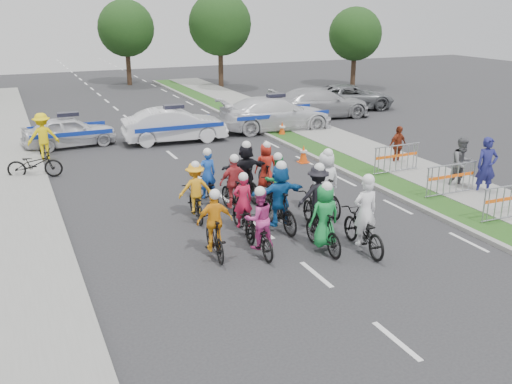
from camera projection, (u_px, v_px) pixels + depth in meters
name	position (u px, v px, depth m)	size (l,w,h in m)	color
ground	(316.00, 275.00, 13.22)	(90.00, 90.00, 0.00)	#28282B
curb_right	(373.00, 185.00, 19.50)	(0.20, 60.00, 0.12)	gray
grass_strip	(390.00, 183.00, 19.78)	(1.20, 60.00, 0.11)	#1F4315
sidewalk_right	(431.00, 176.00, 20.47)	(2.40, 60.00, 0.13)	gray
sidewalk_left	(7.00, 239.00, 15.01)	(3.00, 60.00, 0.13)	gray
rider_0	(364.00, 226.00, 14.31)	(0.88, 2.07, 2.05)	black
rider_1	(324.00, 224.00, 14.25)	(0.79, 1.78, 1.87)	black
rider_2	(259.00, 229.00, 14.13)	(0.76, 1.78, 1.80)	black
rider_3	(215.00, 230.00, 13.97)	(0.93, 1.73, 1.78)	black
rider_4	(317.00, 204.00, 15.62)	(1.15, 1.97, 1.94)	black
rider_5	(280.00, 201.00, 15.59)	(1.62, 1.93, 2.00)	black
rider_6	(242.00, 212.00, 15.48)	(0.72, 1.75, 1.74)	black
rider_7	(325.00, 189.00, 16.79)	(0.86, 1.94, 2.02)	black
rider_8	(276.00, 189.00, 17.15)	(0.82, 1.84, 1.82)	black
rider_9	(234.00, 190.00, 16.94)	(0.93, 1.76, 1.82)	black
rider_10	(195.00, 196.00, 16.45)	(1.03, 1.78, 1.76)	black
rider_11	(246.00, 175.00, 18.05)	(1.57, 1.87, 1.93)	black
rider_12	(207.00, 185.00, 17.81)	(0.66, 1.77, 1.79)	black
rider_13	(265.00, 173.00, 18.75)	(0.80, 1.72, 1.75)	black
police_car_0	(69.00, 131.00, 24.82)	(1.59, 3.95, 1.34)	silver
police_car_1	(174.00, 125.00, 25.63)	(1.61, 4.61, 1.52)	silver
police_car_2	(276.00, 114.00, 27.97)	(2.30, 5.66, 1.64)	silver
civilian_sedan	(320.00, 103.00, 31.15)	(2.25, 5.53, 1.61)	#A7A8AC
civilian_suv	(350.00, 97.00, 33.59)	(2.42, 5.24, 1.46)	slate
spectator_0	(487.00, 166.00, 18.46)	(0.70, 0.46, 1.92)	navy
spectator_1	(462.00, 164.00, 19.03)	(0.87, 0.67, 1.78)	#58595D
spectator_2	(398.00, 145.00, 22.01)	(0.89, 0.37, 1.52)	maroon
marshal_hiviz	(43.00, 136.00, 22.77)	(1.20, 0.69, 1.86)	yellow
barrier_0	(510.00, 203.00, 16.23)	(2.00, 0.50, 1.12)	#A5A8AD
barrier_1	(451.00, 181.00, 18.30)	(2.00, 0.50, 1.12)	#A5A8AD
barrier_2	(396.00, 160.00, 20.74)	(2.00, 0.50, 1.12)	#A5A8AD
cone_0	(303.00, 154.00, 22.41)	(0.40, 0.40, 0.70)	#F24C0C
cone_1	(282.00, 129.00, 26.84)	(0.40, 0.40, 0.70)	#F24C0C
parked_bike	(35.00, 164.00, 20.42)	(0.67, 1.91, 1.00)	black
tree_1	(220.00, 24.00, 41.27)	(4.55, 4.55, 6.82)	#382619
tree_2	(355.00, 34.00, 41.50)	(3.85, 3.85, 5.77)	#382619
tree_4	(126.00, 28.00, 42.52)	(4.20, 4.20, 6.30)	#382619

